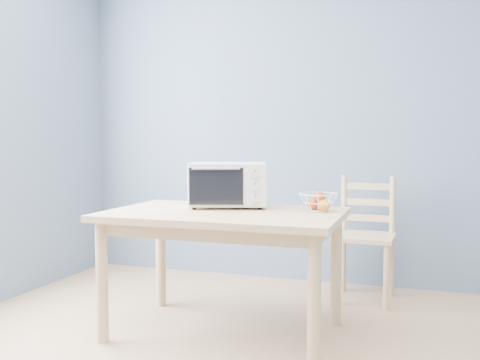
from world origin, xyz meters
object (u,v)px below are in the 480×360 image
(dining_table, at_px, (224,228))
(dining_chair, at_px, (365,239))
(toaster_oven, at_px, (225,184))
(fruit_basket, at_px, (319,201))

(dining_table, xyz_separation_m, dining_chair, (0.74, 1.02, -0.20))
(toaster_oven, height_order, dining_chair, toaster_oven)
(dining_chair, bearing_deg, fruit_basket, -100.69)
(toaster_oven, xyz_separation_m, dining_chair, (0.80, 0.83, -0.45))
(dining_table, distance_m, dining_chair, 1.27)
(fruit_basket, bearing_deg, toaster_oven, 178.74)
(dining_table, bearing_deg, toaster_oven, 109.83)
(toaster_oven, distance_m, dining_chair, 1.24)
(dining_table, height_order, dining_chair, dining_chair)
(dining_table, xyz_separation_m, toaster_oven, (-0.07, 0.19, 0.25))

